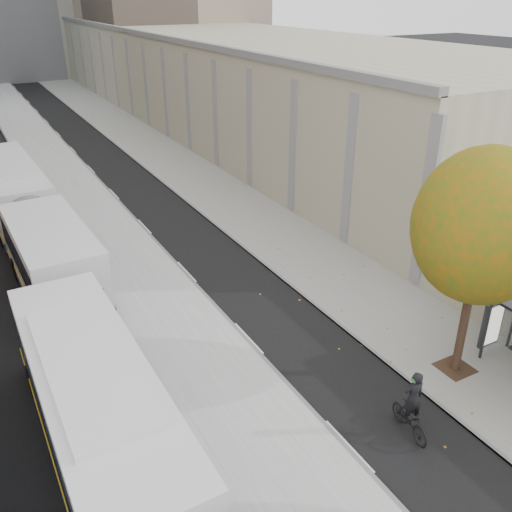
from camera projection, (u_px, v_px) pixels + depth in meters
bus_platform at (81, 204)px, 32.32m from camera, size 4.25×150.00×0.15m
sidewalk at (204, 184)px, 35.80m from camera, size 4.75×150.00×0.08m
building_tan at (191, 64)px, 61.78m from camera, size 18.00×92.00×8.00m
tree_c at (483, 227)px, 15.98m from camera, size 4.20×4.20×7.28m
bus_far at (27, 214)px, 26.49m from camera, size 3.44×18.73×3.11m
cyclist at (411, 411)px, 15.35m from camera, size 0.72×1.74×2.16m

